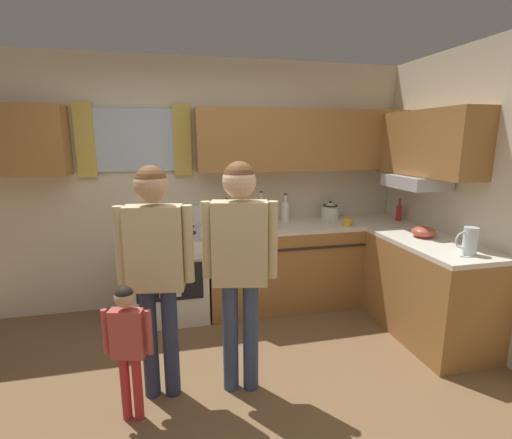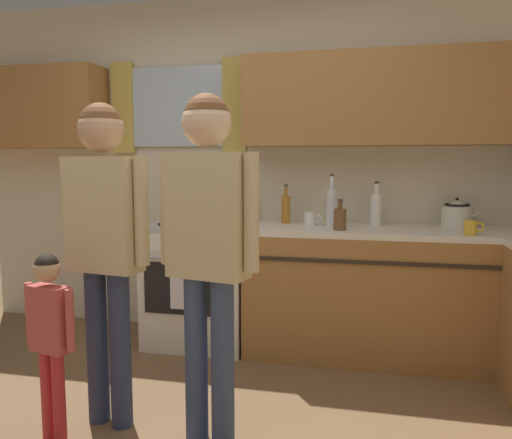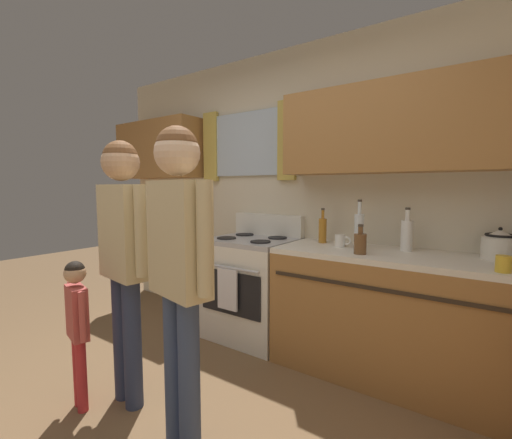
% 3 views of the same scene
% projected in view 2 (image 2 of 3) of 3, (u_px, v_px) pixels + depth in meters
% --- Properties ---
extents(back_wall_unit, '(4.60, 0.42, 2.60)m').
position_uv_depth(back_wall_unit, '(258.00, 145.00, 3.80)').
color(back_wall_unit, beige).
rests_on(back_wall_unit, ground).
extents(kitchen_counter_run, '(2.22, 1.84, 0.90)m').
position_uv_depth(kitchen_counter_run, '(463.00, 311.00, 3.02)').
color(kitchen_counter_run, '#9E6B38').
rests_on(kitchen_counter_run, ground).
extents(stove_oven, '(0.73, 0.67, 1.10)m').
position_uv_depth(stove_oven, '(201.00, 281.00, 3.72)').
color(stove_oven, silver).
rests_on(stove_oven, ground).
extents(bottle_squat_brown, '(0.08, 0.08, 0.21)m').
position_uv_depth(bottle_squat_brown, '(340.00, 218.00, 3.29)').
color(bottle_squat_brown, brown).
rests_on(bottle_squat_brown, kitchen_counter_run).
extents(bottle_tall_clear, '(0.07, 0.07, 0.37)m').
position_uv_depth(bottle_tall_clear, '(332.00, 206.00, 3.46)').
color(bottle_tall_clear, silver).
rests_on(bottle_tall_clear, kitchen_counter_run).
extents(bottle_oil_amber, '(0.06, 0.06, 0.29)m').
position_uv_depth(bottle_oil_amber, '(286.00, 208.00, 3.66)').
color(bottle_oil_amber, '#B27223').
rests_on(bottle_oil_amber, kitchen_counter_run).
extents(bottle_milk_white, '(0.08, 0.08, 0.31)m').
position_uv_depth(bottle_milk_white, '(376.00, 209.00, 3.52)').
color(bottle_milk_white, white).
rests_on(bottle_milk_white, kitchen_counter_run).
extents(mug_mustard_yellow, '(0.12, 0.08, 0.09)m').
position_uv_depth(mug_mustard_yellow, '(471.00, 228.00, 3.06)').
color(mug_mustard_yellow, gold).
rests_on(mug_mustard_yellow, kitchen_counter_run).
extents(mug_ceramic_white, '(0.13, 0.08, 0.09)m').
position_uv_depth(mug_ceramic_white, '(311.00, 219.00, 3.53)').
color(mug_ceramic_white, white).
rests_on(mug_ceramic_white, kitchen_counter_run).
extents(stovetop_kettle, '(0.27, 0.20, 0.21)m').
position_uv_depth(stovetop_kettle, '(457.00, 213.00, 3.43)').
color(stovetop_kettle, silver).
rests_on(stovetop_kettle, kitchen_counter_run).
extents(adult_holding_child, '(0.50, 0.22, 1.63)m').
position_uv_depth(adult_holding_child, '(104.00, 227.00, 2.47)').
color(adult_holding_child, '#2D3856').
rests_on(adult_holding_child, ground).
extents(adult_in_plaid, '(0.50, 0.23, 1.65)m').
position_uv_depth(adult_in_plaid, '(208.00, 229.00, 2.29)').
color(adult_in_plaid, '#38476B').
rests_on(adult_in_plaid, ground).
extents(small_child, '(0.30, 0.14, 0.92)m').
position_uv_depth(small_child, '(50.00, 325.00, 2.36)').
color(small_child, red).
rests_on(small_child, ground).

